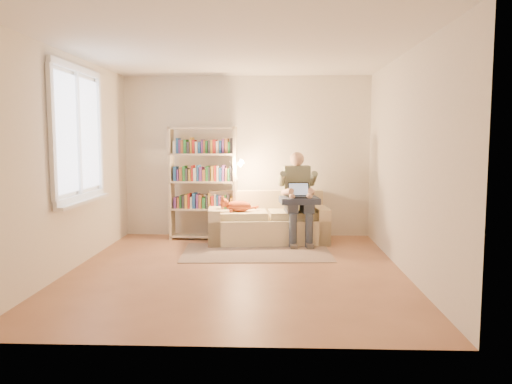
{
  "coord_description": "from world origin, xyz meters",
  "views": [
    {
      "loc": [
        0.47,
        -5.9,
        1.58
      ],
      "look_at": [
        0.2,
        1.0,
        0.85
      ],
      "focal_mm": 35.0,
      "sensor_mm": 36.0,
      "label": 1
    }
  ],
  "objects_px": {
    "sofa": "(267,224)",
    "person": "(298,193)",
    "laptop": "(299,193)",
    "bookshelf": "(203,177)",
    "cat": "(239,206)"
  },
  "relations": [
    {
      "from": "cat",
      "to": "bookshelf",
      "type": "xyz_separation_m",
      "value": [
        -0.59,
        0.32,
        0.4
      ]
    },
    {
      "from": "person",
      "to": "cat",
      "type": "height_order",
      "value": "person"
    },
    {
      "from": "cat",
      "to": "laptop",
      "type": "relative_size",
      "value": 1.65
    },
    {
      "from": "cat",
      "to": "sofa",
      "type": "bearing_deg",
      "value": 14.8
    },
    {
      "from": "sofa",
      "to": "person",
      "type": "distance_m",
      "value": 0.68
    },
    {
      "from": "laptop",
      "to": "bookshelf",
      "type": "relative_size",
      "value": 0.19
    },
    {
      "from": "person",
      "to": "cat",
      "type": "relative_size",
      "value": 2.47
    },
    {
      "from": "sofa",
      "to": "bookshelf",
      "type": "relative_size",
      "value": 1.06
    },
    {
      "from": "person",
      "to": "sofa",
      "type": "bearing_deg",
      "value": 162.27
    },
    {
      "from": "person",
      "to": "cat",
      "type": "xyz_separation_m",
      "value": [
        -0.89,
        -0.06,
        -0.19
      ]
    },
    {
      "from": "laptop",
      "to": "bookshelf",
      "type": "bearing_deg",
      "value": 159.4
    },
    {
      "from": "bookshelf",
      "to": "cat",
      "type": "bearing_deg",
      "value": -25.92
    },
    {
      "from": "laptop",
      "to": "bookshelf",
      "type": "distance_m",
      "value": 1.55
    },
    {
      "from": "sofa",
      "to": "person",
      "type": "relative_size",
      "value": 1.36
    },
    {
      "from": "sofa",
      "to": "laptop",
      "type": "distance_m",
      "value": 0.72
    }
  ]
}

